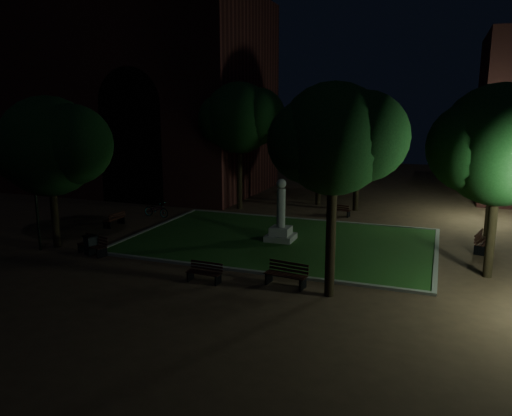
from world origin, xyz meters
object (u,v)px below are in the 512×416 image
Objects in this scene: monument at (281,224)px; bench_right_side at (483,242)px; bench_far_side at (339,210)px; bicycle at (156,210)px; bench_near_left at (205,273)px; bench_west_near at (93,246)px; trash_bin at (91,245)px; bench_left_side at (115,220)px; bench_near_right at (286,275)px.

monument is 9.82m from bench_right_side.
bicycle is at bearing 31.97° from bench_far_side.
bench_west_near is (-6.58, 1.53, 0.05)m from bench_near_left.
bicycle reaches higher than bench_west_near.
bench_far_side is (1.66, 7.00, -0.59)m from monument.
monument is at bearing 83.49° from bench_near_left.
bench_right_side is 18.72m from trash_bin.
bench_right_side reaches higher than trash_bin.
monument is 2.21× the size of bench_near_left.
trash_bin is (-17.36, -7.00, 0.02)m from bench_right_side.
bench_right_side is at bearing 21.96° from trash_bin.
bench_left_side is (-10.08, -0.17, -0.58)m from monument.
bench_near_right is 0.95× the size of bench_right_side.
bench_near_right is 9.87m from trash_bin.
bench_west_near is at bearing 126.39° from bench_right_side.
trash_bin reaches higher than bench_far_side.
bench_near_left is at bearing -98.80° from monument.
bicycle is (-18.75, 1.07, 0.02)m from bench_right_side.
monument is 6.42m from bench_near_right.
bench_right_side is (9.66, 1.71, -0.51)m from monument.
monument is 1.78× the size of bicycle.
bench_right_side reaches higher than bench_west_near.
trash_bin is at bearing -145.50° from monument.
bench_west_near is at bearing -163.83° from bicycle.
bench_right_side is (19.74, 1.88, 0.07)m from bench_left_side.
bench_near_right reaches higher than bench_far_side.
bench_west_near is 8.13m from bicycle.
trash_bin is at bearing 27.21° from bench_left_side.
bench_near_left is at bearing 142.85° from bench_right_side.
bench_left_side is 1.01× the size of bench_far_side.
bench_near_right is (2.14, -6.03, -0.52)m from monument.
bench_far_side is at bearing 81.16° from bench_near_left.
trash_bin reaches higher than bench_left_side.
bench_left_side is 0.81× the size of bench_right_side.
bench_left_side reaches higher than bench_near_left.
trash_bin is (-6.66, 1.45, 0.10)m from bench_near_left.
bench_near_left is 13.64m from bench_right_side.
bench_far_side is 1.59× the size of trash_bin.
bench_right_side is at bearing 37.57° from bench_west_near.
bench_left_side is at bearing 131.66° from bench_west_near.
monument reaches higher than bench_far_side.
bicycle is at bearing 101.30° from bench_right_side.
bench_far_side is 11.55m from bicycle.
bench_west_near is (-7.63, -5.22, -0.54)m from monument.
bench_west_near reaches higher than bench_far_side.
trash_bin reaches higher than bench_near_right.
bench_near_right is at bearing -122.28° from bicycle.
bench_west_near is 5.61m from bench_left_side.
bench_near_right is 10.79m from bench_right_side.
bench_west_near is at bearing 63.26° from bench_far_side.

